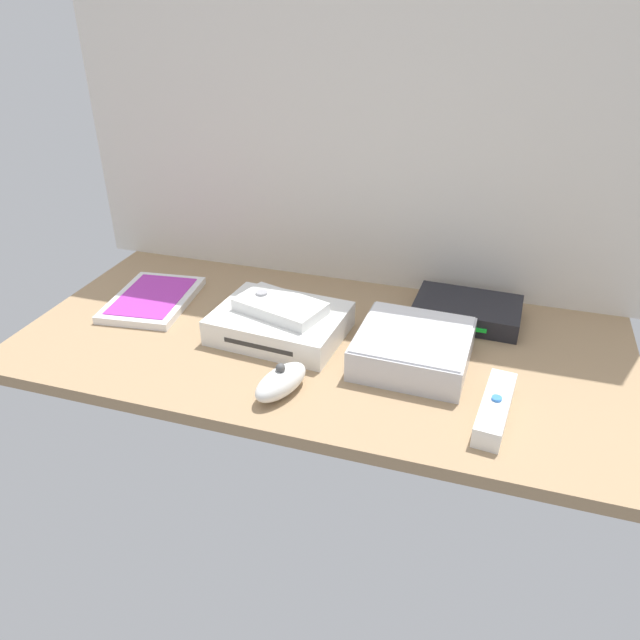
{
  "coord_description": "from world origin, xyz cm",
  "views": [
    {
      "loc": [
        25.56,
        -81.3,
        52.33
      ],
      "look_at": [
        0.0,
        0.0,
        4.0
      ],
      "focal_mm": 33.87,
      "sensor_mm": 36.0,
      "label": 1
    }
  ],
  "objects_px": {
    "remote_wand": "(495,408)",
    "remote_classic_pad": "(281,305)",
    "game_console": "(281,322)",
    "game_case": "(153,299)",
    "mini_computer": "(413,348)",
    "network_router": "(467,311)",
    "remote_nunchuk": "(281,382)"
  },
  "relations": [
    {
      "from": "remote_wand",
      "to": "remote_classic_pad",
      "type": "xyz_separation_m",
      "value": [
        -0.36,
        0.12,
        0.04
      ]
    },
    {
      "from": "remote_wand",
      "to": "remote_classic_pad",
      "type": "height_order",
      "value": "remote_classic_pad"
    },
    {
      "from": "remote_classic_pad",
      "to": "remote_nunchuk",
      "type": "bearing_deg",
      "value": -53.15
    },
    {
      "from": "network_router",
      "to": "remote_classic_pad",
      "type": "distance_m",
      "value": 0.33
    },
    {
      "from": "remote_classic_pad",
      "to": "mini_computer",
      "type": "bearing_deg",
      "value": 11.24
    },
    {
      "from": "game_console",
      "to": "remote_nunchuk",
      "type": "bearing_deg",
      "value": -64.7
    },
    {
      "from": "game_case",
      "to": "remote_wand",
      "type": "height_order",
      "value": "remote_wand"
    },
    {
      "from": "game_console",
      "to": "mini_computer",
      "type": "bearing_deg",
      "value": -0.78
    },
    {
      "from": "game_console",
      "to": "remote_wand",
      "type": "distance_m",
      "value": 0.38
    },
    {
      "from": "remote_wand",
      "to": "game_case",
      "type": "bearing_deg",
      "value": 171.87
    },
    {
      "from": "mini_computer",
      "to": "remote_nunchuk",
      "type": "relative_size",
      "value": 1.61
    },
    {
      "from": "game_console",
      "to": "game_case",
      "type": "bearing_deg",
      "value": 177.7
    },
    {
      "from": "remote_wand",
      "to": "remote_nunchuk",
      "type": "distance_m",
      "value": 0.3
    },
    {
      "from": "mini_computer",
      "to": "remote_wand",
      "type": "height_order",
      "value": "mini_computer"
    },
    {
      "from": "remote_wand",
      "to": "remote_classic_pad",
      "type": "bearing_deg",
      "value": 166.89
    },
    {
      "from": "game_case",
      "to": "network_router",
      "type": "distance_m",
      "value": 0.57
    },
    {
      "from": "game_case",
      "to": "remote_classic_pad",
      "type": "distance_m",
      "value": 0.27
    },
    {
      "from": "mini_computer",
      "to": "remote_nunchuk",
      "type": "height_order",
      "value": "mini_computer"
    },
    {
      "from": "remote_nunchuk",
      "to": "game_case",
      "type": "bearing_deg",
      "value": 169.12
    },
    {
      "from": "game_case",
      "to": "network_router",
      "type": "bearing_deg",
      "value": 4.71
    },
    {
      "from": "network_router",
      "to": "remote_wand",
      "type": "bearing_deg",
      "value": -74.52
    },
    {
      "from": "remote_nunchuk",
      "to": "remote_classic_pad",
      "type": "distance_m",
      "value": 0.17
    },
    {
      "from": "game_console",
      "to": "network_router",
      "type": "height_order",
      "value": "game_console"
    },
    {
      "from": "remote_wand",
      "to": "remote_nunchuk",
      "type": "bearing_deg",
      "value": -167.23
    },
    {
      "from": "game_case",
      "to": "remote_classic_pad",
      "type": "bearing_deg",
      "value": -13.63
    },
    {
      "from": "network_router",
      "to": "remote_wand",
      "type": "distance_m",
      "value": 0.27
    },
    {
      "from": "game_case",
      "to": "remote_wand",
      "type": "distance_m",
      "value": 0.64
    },
    {
      "from": "remote_nunchuk",
      "to": "remote_classic_pad",
      "type": "height_order",
      "value": "remote_classic_pad"
    },
    {
      "from": "game_console",
      "to": "remote_wand",
      "type": "height_order",
      "value": "game_console"
    },
    {
      "from": "remote_nunchuk",
      "to": "network_router",
      "type": "bearing_deg",
      "value": 71.86
    },
    {
      "from": "network_router",
      "to": "remote_wand",
      "type": "relative_size",
      "value": 1.22
    },
    {
      "from": "network_router",
      "to": "remote_wand",
      "type": "xyz_separation_m",
      "value": [
        0.06,
        -0.27,
        -0.0
      ]
    }
  ]
}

